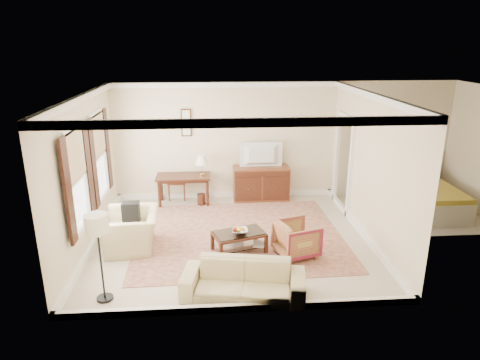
{
  "coord_description": "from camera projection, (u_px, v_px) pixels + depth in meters",
  "views": [
    {
      "loc": [
        -0.41,
        -7.88,
        3.84
      ],
      "look_at": [
        0.2,
        0.3,
        1.15
      ],
      "focal_mm": 32.0,
      "sensor_mm": 36.0,
      "label": 1
    }
  ],
  "objects": [
    {
      "name": "window_rear",
      "position": [
        99.0,
        156.0,
        8.88
      ],
      "size": [
        0.12,
        1.56,
        1.8
      ],
      "primitive_type": null,
      "color": "#CCB284",
      "rests_on": "room_shell"
    },
    {
      "name": "desk_lamp",
      "position": [
        202.0,
        165.0,
        10.32
      ],
      "size": [
        0.32,
        0.32,
        0.5
      ],
      "primitive_type": null,
      "color": "silver",
      "rests_on": "writing_desk"
    },
    {
      "name": "floor_lamp",
      "position": [
        97.0,
        230.0,
        6.29
      ],
      "size": [
        0.35,
        0.35,
        1.42
      ],
      "color": "black",
      "rests_on": "room_shell"
    },
    {
      "name": "striped_armchair",
      "position": [
        297.0,
        237.0,
        7.92
      ],
      "size": [
        0.84,
        0.87,
        0.73
      ],
      "primitive_type": "imported",
      "rotation": [
        0.0,
        0.0,
        1.87
      ],
      "color": "maroon",
      "rests_on": "room_shell"
    },
    {
      "name": "annex_bedroom",
      "position": [
        420.0,
        197.0,
        10.0
      ],
      "size": [
        3.0,
        2.7,
        2.9
      ],
      "color": "beige",
      "rests_on": "ground"
    },
    {
      "name": "rug",
      "position": [
        239.0,
        235.0,
        8.83
      ],
      "size": [
        4.27,
        3.69,
        0.01
      ],
      "primitive_type": "cube",
      "rotation": [
        0.0,
        0.0,
        0.03
      ],
      "color": "maroon",
      "rests_on": "room_shell"
    },
    {
      "name": "sofa",
      "position": [
        243.0,
        275.0,
        6.63
      ],
      "size": [
        1.98,
        0.89,
        0.75
      ],
      "primitive_type": "imported",
      "rotation": [
        0.0,
        0.0,
        -0.18
      ],
      "color": "#CFC18B",
      "rests_on": "room_shell"
    },
    {
      "name": "window_front",
      "position": [
        77.0,
        180.0,
        7.36
      ],
      "size": [
        0.12,
        1.56,
        1.8
      ],
      "primitive_type": null,
      "color": "#CCB284",
      "rests_on": "room_shell"
    },
    {
      "name": "room_shell",
      "position": [
        230.0,
        118.0,
        7.93
      ],
      "size": [
        5.51,
        5.01,
        2.91
      ],
      "color": "beige",
      "rests_on": "ground"
    },
    {
      "name": "doorway",
      "position": [
        343.0,
        165.0,
        9.98
      ],
      "size": [
        0.1,
        1.12,
        2.25
      ],
      "primitive_type": null,
      "color": "white",
      "rests_on": "room_shell"
    },
    {
      "name": "book_b",
      "position": [
        254.0,
        243.0,
        8.14
      ],
      "size": [
        0.28,
        0.1,
        0.38
      ],
      "primitive_type": "imported",
      "rotation": [
        0.0,
        0.0,
        -0.25
      ],
      "color": "brown",
      "rests_on": "coffee_table"
    },
    {
      "name": "backpack",
      "position": [
        131.0,
        211.0,
        8.17
      ],
      "size": [
        0.25,
        0.34,
        0.4
      ],
      "primitive_type": "cube",
      "rotation": [
        0.0,
        0.0,
        -1.66
      ],
      "color": "black",
      "rests_on": "club_armchair"
    },
    {
      "name": "coffee_table",
      "position": [
        239.0,
        237.0,
        8.06
      ],
      "size": [
        1.08,
        0.82,
        0.41
      ],
      "rotation": [
        0.0,
        0.0,
        0.3
      ],
      "color": "#3F1D12",
      "rests_on": "room_shell"
    },
    {
      "name": "book_a",
      "position": [
        231.0,
        244.0,
        8.1
      ],
      "size": [
        0.24,
        0.2,
        0.38
      ],
      "primitive_type": "imported",
      "rotation": [
        0.0,
        0.0,
        0.66
      ],
      "color": "brown",
      "rests_on": "coffee_table"
    },
    {
      "name": "club_armchair",
      "position": [
        132.0,
        224.0,
        8.17
      ],
      "size": [
        0.8,
        1.16,
        0.98
      ],
      "primitive_type": "imported",
      "rotation": [
        0.0,
        0.0,
        -1.5
      ],
      "color": "#CFC18B",
      "rests_on": "room_shell"
    },
    {
      "name": "framed_prints",
      "position": [
        186.0,
        122.0,
        10.37
      ],
      "size": [
        0.25,
        0.04,
        0.68
      ],
      "primitive_type": null,
      "color": "#3F1D12",
      "rests_on": "room_shell"
    },
    {
      "name": "tv",
      "position": [
        262.0,
        147.0,
        10.41
      ],
      "size": [
        1.0,
        0.58,
        0.13
      ],
      "primitive_type": "imported",
      "rotation": [
        0.0,
        0.0,
        3.14
      ],
      "color": "black",
      "rests_on": "sideboard"
    },
    {
      "name": "fruit_bowl",
      "position": [
        240.0,
        230.0,
        7.98
      ],
      "size": [
        0.42,
        0.42,
        0.1
      ],
      "primitive_type": "imported",
      "color": "silver",
      "rests_on": "coffee_table"
    },
    {
      "name": "writing_desk",
      "position": [
        184.0,
        180.0,
        10.4
      ],
      "size": [
        1.31,
        0.65,
        0.71
      ],
      "color": "#3F1D12",
      "rests_on": "room_shell"
    },
    {
      "name": "sideboard",
      "position": [
        261.0,
        183.0,
        10.71
      ],
      "size": [
        1.38,
        0.53,
        0.85
      ],
      "primitive_type": "cube",
      "color": "brown",
      "rests_on": "room_shell"
    },
    {
      "name": "desk_chair",
      "position": [
        177.0,
        179.0,
        10.74
      ],
      "size": [
        0.46,
        0.46,
        1.05
      ],
      "primitive_type": null,
      "rotation": [
        0.0,
        0.0,
        -0.03
      ],
      "color": "brown",
      "rests_on": "room_shell"
    }
  ]
}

